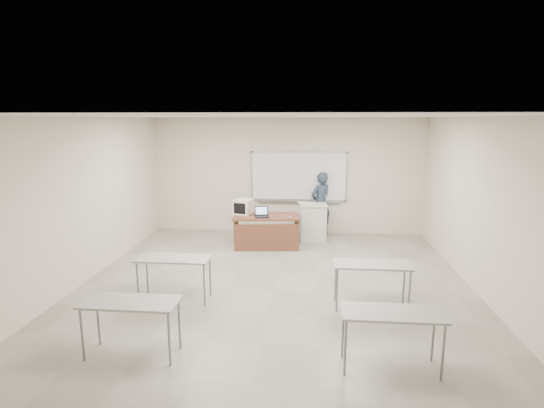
# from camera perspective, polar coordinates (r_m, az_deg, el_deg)

# --- Properties ---
(floor) EXTENTS (7.00, 8.00, 0.01)m
(floor) POSITION_cam_1_polar(r_m,az_deg,el_deg) (7.58, 0.21, -11.63)
(floor) COLOR gray
(floor) RESTS_ON ground
(whiteboard) EXTENTS (2.48, 0.10, 1.31)m
(whiteboard) POSITION_cam_1_polar(r_m,az_deg,el_deg) (11.02, 3.61, 3.65)
(whiteboard) COLOR white
(whiteboard) RESTS_ON floor
(student_desks) EXTENTS (4.40, 2.20, 0.73)m
(student_desks) POSITION_cam_1_polar(r_m,az_deg,el_deg) (6.08, -0.94, -10.73)
(student_desks) COLOR #979892
(student_desks) RESTS_ON floor
(instructor_desk) EXTENTS (1.54, 0.77, 0.75)m
(instructor_desk) POSITION_cam_1_polar(r_m,az_deg,el_deg) (9.79, -0.83, -2.81)
(instructor_desk) COLOR brown
(instructor_desk) RESTS_ON floor
(podium) EXTENTS (0.66, 0.48, 0.92)m
(podium) POSITION_cam_1_polar(r_m,az_deg,el_deg) (10.45, 5.54, -2.48)
(podium) COLOR beige
(podium) RESTS_ON floor
(crt_monitor) EXTENTS (0.39, 0.43, 0.37)m
(crt_monitor) POSITION_cam_1_polar(r_m,az_deg,el_deg) (10.01, -3.82, -0.37)
(crt_monitor) COLOR beige
(crt_monitor) RESTS_ON instructor_desk
(laptop) EXTENTS (0.31, 0.29, 0.23)m
(laptop) POSITION_cam_1_polar(r_m,az_deg,el_deg) (9.72, -1.33, -1.41)
(laptop) COLOR black
(laptop) RESTS_ON instructor_desk
(mouse) EXTENTS (0.09, 0.07, 0.03)m
(mouse) POSITION_cam_1_polar(r_m,az_deg,el_deg) (9.61, 2.38, -1.80)
(mouse) COLOR #B0B1B7
(mouse) RESTS_ON instructor_desk
(keyboard) EXTENTS (0.49, 0.29, 0.03)m
(keyboard) POSITION_cam_1_polar(r_m,az_deg,el_deg) (10.42, 4.76, 0.16)
(keyboard) COLOR beige
(keyboard) RESTS_ON podium
(presenter) EXTENTS (0.71, 0.66, 1.62)m
(presenter) POSITION_cam_1_polar(r_m,az_deg,el_deg) (11.03, 6.57, 0.09)
(presenter) COLOR black
(presenter) RESTS_ON floor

